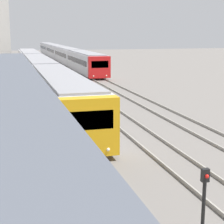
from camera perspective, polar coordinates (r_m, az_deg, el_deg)
person_on_platform at (r=11.57m, az=-11.74°, el=-6.02°), size 0.40×0.40×1.66m
train_near at (r=40.16m, az=-11.03°, el=6.26°), size 2.63×49.96×2.94m
train_far at (r=75.31m, az=-7.75°, el=8.92°), size 2.62×64.21×2.93m
signal_post_near at (r=10.45m, az=13.86°, el=-12.36°), size 0.20×0.21×2.00m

